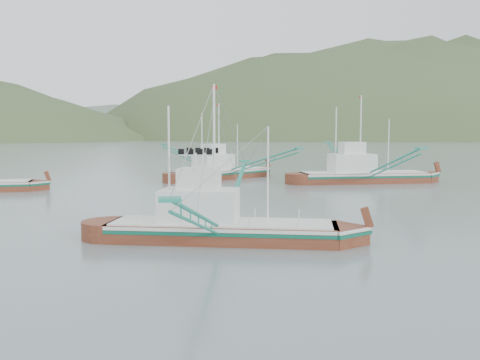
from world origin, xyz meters
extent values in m
plane|color=slate|center=(0.00, 0.00, 0.00)|extent=(1200.00, 1200.00, 0.00)
cube|color=#632814|center=(-2.00, 0.81, 0.18)|extent=(14.26, 7.46, 1.84)
cube|color=silver|center=(-2.00, 0.81, 0.96)|extent=(14.01, 7.45, 0.20)
cube|color=#0C5A41|center=(-2.00, 0.81, 0.73)|extent=(14.02, 7.47, 0.20)
cube|color=silver|center=(-2.00, 0.81, 1.15)|extent=(13.54, 7.08, 0.11)
cube|color=silver|center=(-3.32, 1.20, 2.11)|extent=(5.24, 4.13, 2.02)
cube|color=silver|center=(-3.32, 1.20, 3.77)|extent=(2.87, 2.62, 1.29)
cylinder|color=white|center=(-2.44, 0.94, 5.24)|extent=(0.15, 0.15, 8.27)
cylinder|color=white|center=(-5.08, 1.73, 4.62)|extent=(0.13, 0.13, 7.03)
cylinder|color=white|center=(0.64, 0.02, 4.00)|extent=(0.11, 0.11, 5.79)
cube|color=#632814|center=(3.70, 42.44, 0.20)|extent=(14.81, 11.93, 2.02)
cube|color=silver|center=(3.70, 42.44, 1.06)|extent=(14.60, 11.83, 0.22)
cube|color=#0C5A41|center=(3.70, 42.44, 0.81)|extent=(14.61, 11.85, 0.22)
cube|color=silver|center=(3.70, 42.44, 1.27)|extent=(14.07, 11.34, 0.12)
cube|color=silver|center=(2.44, 41.59, 2.33)|extent=(6.01, 5.54, 2.23)
cube|color=silver|center=(2.44, 41.59, 4.15)|extent=(3.43, 3.33, 1.42)
cylinder|color=white|center=(3.28, 42.16, 5.77)|extent=(0.16, 0.16, 9.11)
cylinder|color=white|center=(0.78, 40.44, 5.09)|extent=(0.14, 0.14, 7.74)
cylinder|color=white|center=(6.20, 44.16, 4.40)|extent=(0.12, 0.12, 6.38)
cube|color=#632814|center=(20.84, 33.67, 0.22)|extent=(16.34, 4.57, 2.17)
cube|color=silver|center=(20.84, 33.67, 1.14)|extent=(16.02, 4.65, 0.24)
cube|color=#0C5A41|center=(20.84, 33.67, 0.87)|extent=(16.02, 4.68, 0.24)
cube|color=silver|center=(20.84, 33.67, 1.36)|extent=(15.53, 4.34, 0.13)
cube|color=silver|center=(19.21, 33.70, 2.50)|extent=(5.48, 3.55, 2.39)
cube|color=silver|center=(19.21, 33.70, 4.45)|extent=(2.86, 2.43, 1.52)
cylinder|color=white|center=(20.29, 33.68, 6.19)|extent=(0.17, 0.17, 9.77)
cylinder|color=white|center=(17.04, 33.73, 5.46)|extent=(0.15, 0.15, 8.31)
cylinder|color=white|center=(24.09, 33.63, 4.72)|extent=(0.13, 0.13, 6.84)
ellipsoid|color=#3B4F29|center=(240.00, 430.00, 0.00)|extent=(684.00, 432.00, 306.00)
ellipsoid|color=slate|center=(30.00, 560.00, 0.00)|extent=(960.00, 400.00, 240.00)
camera|label=1|loc=(-6.31, -30.67, 6.65)|focal=40.00mm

